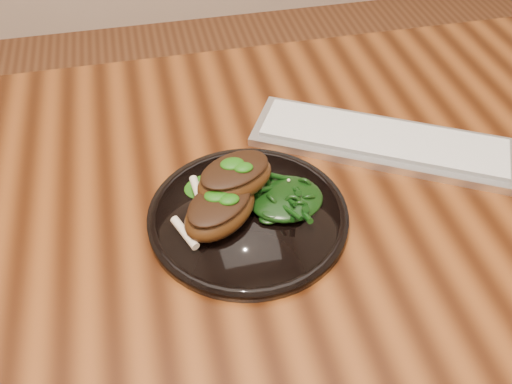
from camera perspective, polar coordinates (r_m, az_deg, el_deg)
desk at (r=0.85m, az=-2.45°, el=-4.67°), size 1.60×0.80×0.75m
plate at (r=0.76m, az=-0.80°, el=-2.42°), size 0.27×0.27×0.02m
lamb_chop_front at (r=0.72m, az=-3.66°, el=-1.71°), size 0.13×0.13×0.05m
lamb_chop_back at (r=0.74m, az=-2.19°, el=1.49°), size 0.13×0.11×0.05m
herb_smear at (r=0.79m, az=-4.05°, el=0.60°), size 0.09×0.06×0.01m
greens_heap at (r=0.75m, az=3.00°, el=-0.30°), size 0.10×0.09×0.04m
keyboard at (r=0.90m, az=12.53°, el=4.99°), size 0.40×0.30×0.02m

